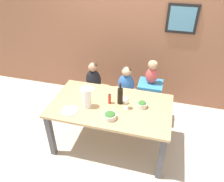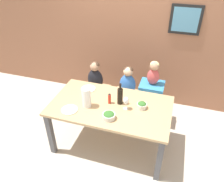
{
  "view_description": "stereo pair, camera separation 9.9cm",
  "coord_description": "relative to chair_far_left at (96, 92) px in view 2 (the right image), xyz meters",
  "views": [
    {
      "loc": [
        0.61,
        -2.22,
        2.53
      ],
      "look_at": [
        0.0,
        0.07,
        0.92
      ],
      "focal_mm": 35.0,
      "sensor_mm": 36.0,
      "label": 1
    },
    {
      "loc": [
        0.71,
        -2.19,
        2.53
      ],
      "look_at": [
        0.0,
        0.07,
        0.92
      ],
      "focal_mm": 35.0,
      "sensor_mm": 36.0,
      "label": 2
    }
  ],
  "objects": [
    {
      "name": "dining_table",
      "position": [
        0.49,
        -0.69,
        0.25
      ],
      "size": [
        1.6,
        0.9,
        0.74
      ],
      "color": "tan",
      "rests_on": "ground_plane"
    },
    {
      "name": "ground_plane",
      "position": [
        0.49,
        -0.69,
        -0.39
      ],
      "size": [
        14.0,
        14.0,
        0.0
      ],
      "primitive_type": "plane",
      "color": "#BCB2A3"
    },
    {
      "name": "person_child_center",
      "position": [
        0.55,
        0.0,
        0.32
      ],
      "size": [
        0.26,
        0.18,
        0.5
      ],
      "color": "#3366B2",
      "rests_on": "chair_far_center"
    },
    {
      "name": "chair_far_left",
      "position": [
        0.0,
        0.0,
        0.0
      ],
      "size": [
        0.43,
        0.39,
        0.46
      ],
      "color": "silver",
      "rests_on": "ground_plane"
    },
    {
      "name": "dinner_plate_back_left",
      "position": [
        0.06,
        -0.43,
        0.35
      ],
      "size": [
        0.21,
        0.21,
        0.01
      ],
      "color": "silver",
      "rests_on": "dining_table"
    },
    {
      "name": "paper_towel_roll",
      "position": [
        0.2,
        -0.81,
        0.48
      ],
      "size": [
        0.11,
        0.11,
        0.27
      ],
      "color": "white",
      "rests_on": "dining_table"
    },
    {
      "name": "wall_back",
      "position": [
        0.49,
        0.65,
        0.96
      ],
      "size": [
        10.0,
        0.09,
        2.7
      ],
      "color": "#8E5B42",
      "rests_on": "ground_plane"
    },
    {
      "name": "chair_right_highchair",
      "position": [
        0.94,
        0.0,
        0.18
      ],
      "size": [
        0.37,
        0.33,
        0.73
      ],
      "color": "silver",
      "rests_on": "ground_plane"
    },
    {
      "name": "person_baby_right",
      "position": [
        0.94,
        0.0,
        0.55
      ],
      "size": [
        0.18,
        0.14,
        0.38
      ],
      "color": "#C64C4C",
      "rests_on": "chair_right_highchair"
    },
    {
      "name": "salad_bowl_small",
      "position": [
        0.9,
        -0.63,
        0.39
      ],
      "size": [
        0.13,
        0.13,
        0.09
      ],
      "color": "silver",
      "rests_on": "dining_table"
    },
    {
      "name": "wine_bottle",
      "position": [
        0.6,
        -0.62,
        0.47
      ],
      "size": [
        0.07,
        0.07,
        0.31
      ],
      "color": "black",
      "rests_on": "dining_table"
    },
    {
      "name": "chair_far_center",
      "position": [
        0.55,
        0.0,
        0.0
      ],
      "size": [
        0.43,
        0.39,
        0.46
      ],
      "color": "silver",
      "rests_on": "ground_plane"
    },
    {
      "name": "person_child_left",
      "position": [
        0.0,
        0.0,
        0.32
      ],
      "size": [
        0.26,
        0.18,
        0.5
      ],
      "color": "black",
      "rests_on": "chair_far_left"
    },
    {
      "name": "salad_bowl_large",
      "position": [
        0.55,
        -0.96,
        0.39
      ],
      "size": [
        0.16,
        0.16,
        0.09
      ],
      "color": "silver",
      "rests_on": "dining_table"
    },
    {
      "name": "dinner_plate_front_left",
      "position": [
        0.01,
        -0.96,
        0.35
      ],
      "size": [
        0.21,
        0.21,
        0.01
      ],
      "color": "silver",
      "rests_on": "dining_table"
    },
    {
      "name": "condiment_bottle_hot_sauce",
      "position": [
        0.46,
        -0.66,
        0.42
      ],
      "size": [
        0.04,
        0.04,
        0.16
      ],
      "color": "red",
      "rests_on": "dining_table"
    },
    {
      "name": "wine_glass_near",
      "position": [
        0.7,
        -0.71,
        0.48
      ],
      "size": [
        0.07,
        0.07,
        0.18
      ],
      "color": "white",
      "rests_on": "dining_table"
    }
  ]
}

